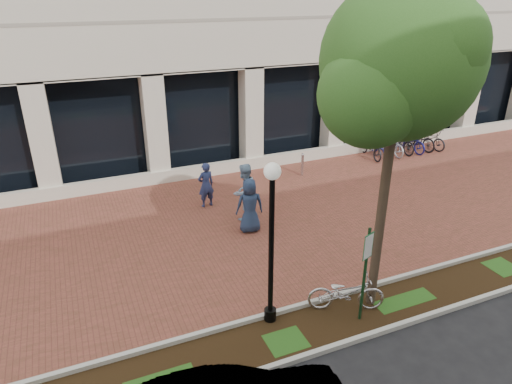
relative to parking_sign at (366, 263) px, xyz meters
name	(u,v)px	position (x,y,z in m)	size (l,w,h in m)	color
ground	(252,222)	(-0.47, 5.42, -1.54)	(120.00, 120.00, 0.00)	black
brick_plaza	(252,222)	(-0.47, 5.42, -1.54)	(40.00, 9.00, 0.01)	brown
planting_strip	(339,320)	(-0.47, 0.17, -1.54)	(40.00, 1.50, 0.01)	black
curb_plaza_side	(322,300)	(-0.47, 0.92, -1.48)	(40.00, 0.12, 0.12)	#B5B6AB
curb_street_side	(358,339)	(-0.47, -0.58, -1.48)	(40.00, 0.12, 0.12)	#B5B6AB
parking_sign	(366,263)	(0.00, 0.00, 0.00)	(0.34, 0.07, 2.42)	#14381D
lamppost	(271,237)	(-1.93, 0.82, 0.67)	(0.36, 0.36, 3.90)	black
street_tree	(401,71)	(0.66, 0.47, 4.03)	(3.80, 3.17, 7.37)	#493A2A
locked_bicycle	(346,292)	(-0.11, 0.47, -1.06)	(0.64, 1.82, 0.96)	silver
pedestrian_left	(206,185)	(-1.46, 7.20, -0.73)	(0.59, 0.39, 1.62)	navy
pedestrian_mid	(244,192)	(-0.58, 5.82, -0.58)	(0.93, 0.73, 1.92)	#83A4C3
pedestrian_right	(250,206)	(-0.74, 4.94, -0.66)	(0.86, 0.56, 1.76)	#1D2D4A
bollard	(302,164)	(2.99, 8.40, -1.05)	(0.12, 0.12, 0.98)	#B1B1B6
bike_rack_cluster	(401,142)	(8.56, 9.15, -1.02)	(4.26, 2.00, 1.11)	black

